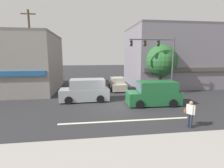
{
  "coord_description": "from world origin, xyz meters",
  "views": [
    {
      "loc": [
        -2.49,
        -14.44,
        4.4
      ],
      "look_at": [
        -0.21,
        2.0,
        1.6
      ],
      "focal_mm": 28.0,
      "sensor_mm": 36.0,
      "label": 1
    }
  ],
  "objects_px": {
    "sedan_crossing_rightbound": "(117,84)",
    "utility_pole_far_right": "(163,56)",
    "utility_pole_near_left": "(31,53)",
    "van_crossing_leftbound": "(154,94)",
    "traffic_light_mast": "(161,56)",
    "pedestrian_foreground_with_bag": "(190,112)",
    "van_parked_curbside": "(86,91)",
    "street_tree": "(161,61)"
  },
  "relations": [
    {
      "from": "traffic_light_mast",
      "to": "sedan_crossing_rightbound",
      "type": "height_order",
      "value": "traffic_light_mast"
    },
    {
      "from": "sedan_crossing_rightbound",
      "to": "utility_pole_near_left",
      "type": "bearing_deg",
      "value": -165.67
    },
    {
      "from": "van_crossing_leftbound",
      "to": "pedestrian_foreground_with_bag",
      "type": "xyz_separation_m",
      "value": [
        0.33,
        -4.94,
        -0.05
      ]
    },
    {
      "from": "utility_pole_far_right",
      "to": "traffic_light_mast",
      "type": "bearing_deg",
      "value": -116.34
    },
    {
      "from": "traffic_light_mast",
      "to": "van_parked_curbside",
      "type": "height_order",
      "value": "traffic_light_mast"
    },
    {
      "from": "traffic_light_mast",
      "to": "sedan_crossing_rightbound",
      "type": "bearing_deg",
      "value": 139.29
    },
    {
      "from": "street_tree",
      "to": "van_parked_curbside",
      "type": "height_order",
      "value": "street_tree"
    },
    {
      "from": "street_tree",
      "to": "utility_pole_near_left",
      "type": "bearing_deg",
      "value": -177.2
    },
    {
      "from": "utility_pole_near_left",
      "to": "van_crossing_leftbound",
      "type": "relative_size",
      "value": 1.88
    },
    {
      "from": "sedan_crossing_rightbound",
      "to": "pedestrian_foreground_with_bag",
      "type": "distance_m",
      "value": 12.29
    },
    {
      "from": "street_tree",
      "to": "van_parked_curbside",
      "type": "distance_m",
      "value": 9.81
    },
    {
      "from": "utility_pole_far_right",
      "to": "street_tree",
      "type": "bearing_deg",
      "value": -118.68
    },
    {
      "from": "utility_pole_near_left",
      "to": "sedan_crossing_rightbound",
      "type": "relative_size",
      "value": 2.13
    },
    {
      "from": "utility_pole_far_right",
      "to": "van_crossing_leftbound",
      "type": "relative_size",
      "value": 1.76
    },
    {
      "from": "utility_pole_near_left",
      "to": "sedan_crossing_rightbound",
      "type": "height_order",
      "value": "utility_pole_near_left"
    },
    {
      "from": "van_parked_curbside",
      "to": "utility_pole_far_right",
      "type": "bearing_deg",
      "value": 26.49
    },
    {
      "from": "street_tree",
      "to": "utility_pole_far_right",
      "type": "height_order",
      "value": "utility_pole_far_right"
    },
    {
      "from": "utility_pole_near_left",
      "to": "traffic_light_mast",
      "type": "relative_size",
      "value": 1.41
    },
    {
      "from": "traffic_light_mast",
      "to": "pedestrian_foreground_with_bag",
      "type": "xyz_separation_m",
      "value": [
        -1.71,
        -8.5,
        -3.35
      ]
    },
    {
      "from": "sedan_crossing_rightbound",
      "to": "pedestrian_foreground_with_bag",
      "type": "height_order",
      "value": "pedestrian_foreground_with_bag"
    },
    {
      "from": "utility_pole_far_right",
      "to": "sedan_crossing_rightbound",
      "type": "relative_size",
      "value": 1.99
    },
    {
      "from": "sedan_crossing_rightbound",
      "to": "van_crossing_leftbound",
      "type": "relative_size",
      "value": 0.88
    },
    {
      "from": "utility_pole_near_left",
      "to": "van_parked_curbside",
      "type": "xyz_separation_m",
      "value": [
        5.43,
        -2.52,
        -3.53
      ]
    },
    {
      "from": "traffic_light_mast",
      "to": "sedan_crossing_rightbound",
      "type": "distance_m",
      "value": 6.51
    },
    {
      "from": "sedan_crossing_rightbound",
      "to": "utility_pole_far_right",
      "type": "bearing_deg",
      "value": -0.41
    },
    {
      "from": "utility_pole_near_left",
      "to": "van_crossing_leftbound",
      "type": "height_order",
      "value": "utility_pole_near_left"
    },
    {
      "from": "utility_pole_far_right",
      "to": "van_parked_curbside",
      "type": "distance_m",
      "value": 11.39
    },
    {
      "from": "street_tree",
      "to": "sedan_crossing_rightbound",
      "type": "distance_m",
      "value": 6.02
    },
    {
      "from": "utility_pole_near_left",
      "to": "pedestrian_foreground_with_bag",
      "type": "relative_size",
      "value": 5.25
    },
    {
      "from": "traffic_light_mast",
      "to": "utility_pole_far_right",
      "type": "bearing_deg",
      "value": 63.66
    },
    {
      "from": "traffic_light_mast",
      "to": "van_parked_curbside",
      "type": "relative_size",
      "value": 1.33
    },
    {
      "from": "utility_pole_near_left",
      "to": "sedan_crossing_rightbound",
      "type": "bearing_deg",
      "value": 14.33
    },
    {
      "from": "utility_pole_far_right",
      "to": "sedan_crossing_rightbound",
      "type": "bearing_deg",
      "value": 179.59
    },
    {
      "from": "utility_pole_near_left",
      "to": "van_parked_curbside",
      "type": "relative_size",
      "value": 1.89
    },
    {
      "from": "street_tree",
      "to": "van_parked_curbside",
      "type": "relative_size",
      "value": 1.2
    },
    {
      "from": "utility_pole_near_left",
      "to": "utility_pole_far_right",
      "type": "relative_size",
      "value": 1.07
    },
    {
      "from": "utility_pole_near_left",
      "to": "van_parked_curbside",
      "type": "bearing_deg",
      "value": -24.93
    },
    {
      "from": "van_parked_curbside",
      "to": "sedan_crossing_rightbound",
      "type": "xyz_separation_m",
      "value": [
        3.92,
        4.91,
        -0.29
      ]
    },
    {
      "from": "utility_pole_far_right",
      "to": "traffic_light_mast",
      "type": "xyz_separation_m",
      "value": [
        -1.73,
        -3.5,
        0.06
      ]
    },
    {
      "from": "pedestrian_foreground_with_bag",
      "to": "van_crossing_leftbound",
      "type": "bearing_deg",
      "value": 93.81
    },
    {
      "from": "van_parked_curbside",
      "to": "van_crossing_leftbound",
      "type": "distance_m",
      "value": 6.39
    },
    {
      "from": "street_tree",
      "to": "traffic_light_mast",
      "type": "xyz_separation_m",
      "value": [
        -0.83,
        -1.86,
        0.62
      ]
    }
  ]
}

